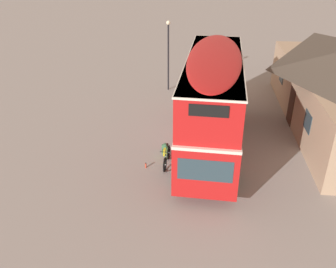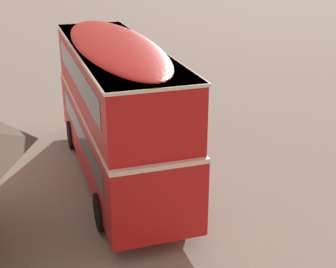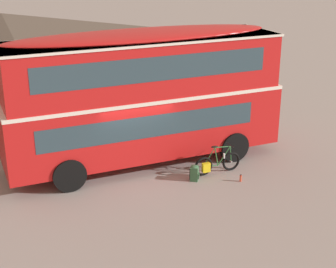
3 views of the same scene
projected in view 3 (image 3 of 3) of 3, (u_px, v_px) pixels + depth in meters
The scene contains 6 objects.
ground_plane at pixel (131, 172), 17.94m from camera, with size 120.00×120.00×0.00m, color gray.
double_decker_bus at pixel (144, 92), 17.80m from camera, with size 9.98×3.34×4.79m.
touring_bicycle at pixel (216, 164), 17.67m from camera, with size 1.76×0.46×1.03m.
backpack_on_ground at pixel (194, 173), 17.20m from camera, with size 0.39×0.39×0.54m.
water_bottle_red_squeeze at pixel (241, 178), 17.17m from camera, with size 0.07×0.07×0.25m.
pub_building at pixel (7, 64), 23.20m from camera, with size 14.19×7.65×4.61m.
Camera 3 is at (-6.60, -14.99, 7.54)m, focal length 54.85 mm.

